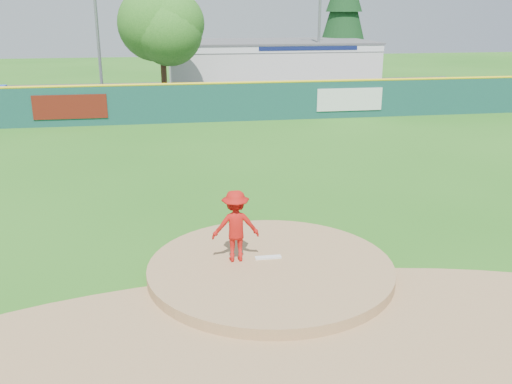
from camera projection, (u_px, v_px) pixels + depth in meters
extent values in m
plane|color=#286B19|center=(271.00, 274.00, 12.85)|extent=(120.00, 120.00, 0.00)
cylinder|color=#9E774C|center=(271.00, 274.00, 12.85)|extent=(5.50, 5.50, 0.50)
cube|color=white|center=(268.00, 257.00, 13.04)|extent=(0.60, 0.15, 0.04)
cylinder|color=#9E774C|center=(302.00, 348.00, 10.03)|extent=(15.40, 15.40, 0.01)
cube|color=#38383A|center=(195.00, 96.00, 38.17)|extent=(44.00, 16.00, 0.02)
imported|color=#B5140F|center=(236.00, 226.00, 12.72)|extent=(1.07, 0.62, 1.65)
imported|color=silver|center=(157.00, 99.00, 33.12)|extent=(4.69, 3.39, 1.19)
cube|color=silver|center=(269.00, 64.00, 43.30)|extent=(15.00, 8.00, 3.20)
cube|color=white|center=(280.00, 49.00, 39.10)|extent=(15.00, 0.06, 0.55)
cube|color=#0F194C|center=(309.00, 48.00, 39.37)|extent=(7.00, 0.03, 0.28)
cube|color=#59595B|center=(269.00, 42.00, 42.79)|extent=(15.20, 8.20, 0.12)
cube|color=#5F170D|center=(70.00, 107.00, 28.30)|extent=(3.60, 0.04, 1.20)
cube|color=silver|center=(350.00, 99.00, 30.55)|extent=(3.60, 0.04, 1.20)
cube|color=#15443F|center=(205.00, 103.00, 29.42)|extent=(40.00, 0.10, 2.00)
cylinder|color=yellow|center=(205.00, 84.00, 29.11)|extent=(40.00, 0.14, 0.14)
cylinder|color=#382314|center=(164.00, 81.00, 35.58)|extent=(0.36, 0.36, 2.60)
sphere|color=#387F23|center=(162.00, 27.00, 34.57)|extent=(5.60, 5.60, 5.60)
cylinder|color=#382314|center=(341.00, 68.00, 48.39)|extent=(0.40, 0.40, 1.60)
cone|color=#113A16|center=(344.00, 9.00, 46.92)|extent=(4.40, 4.40, 7.90)
cylinder|color=gray|center=(96.00, 11.00, 35.54)|extent=(0.20, 0.20, 11.00)
cylinder|color=gray|center=(320.00, 18.00, 39.90)|extent=(0.20, 0.20, 10.00)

